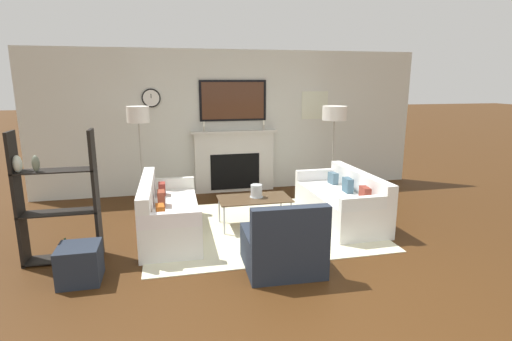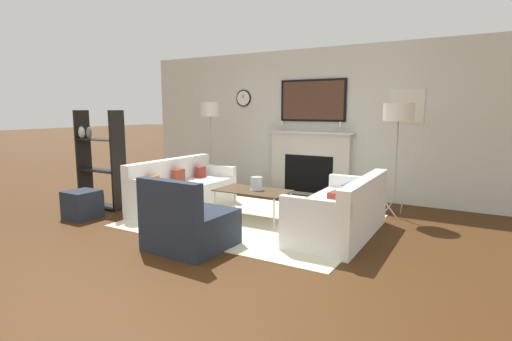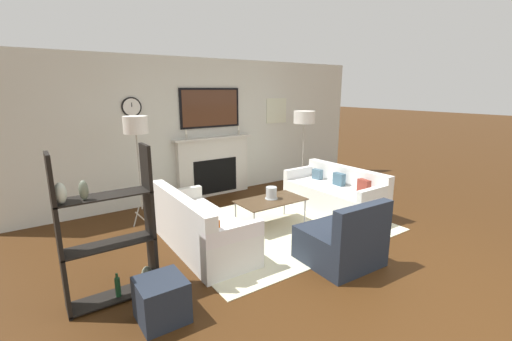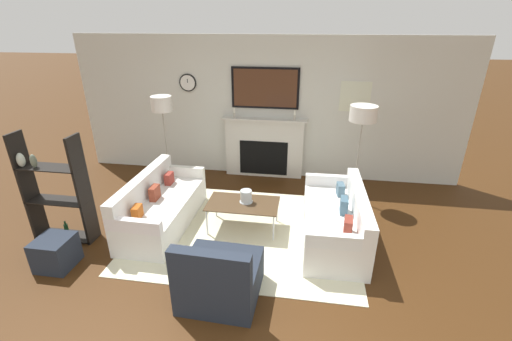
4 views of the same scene
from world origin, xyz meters
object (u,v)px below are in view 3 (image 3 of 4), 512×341
Objects in this scene: armchair at (342,242)px; floor_lamp_right at (304,118)px; couch_left at (200,228)px; shelf_unit at (108,234)px; coffee_table at (271,202)px; ottoman at (161,300)px; couch_right at (335,195)px; floor_lamp_left at (136,127)px; hurricane_candle at (271,194)px.

floor_lamp_right is (1.74, 2.65, 1.26)m from armchair.
couch_left is 1.42m from shelf_unit.
ottoman is at bearing -150.83° from coffee_table.
couch_right is at bearing 8.09° from shelf_unit.
floor_lamp_right is at bearing 34.41° from coffee_table.
floor_lamp_left is (-3.01, 1.29, 1.28)m from couch_right.
hurricane_candle is at bearing 29.55° from ottoman.
floor_lamp_left is (-1.65, 1.20, 1.16)m from coffee_table.
armchair reaches higher than couch_left.
floor_lamp_right reaches higher than coffee_table.
shelf_unit is (-0.85, -1.84, -0.84)m from floor_lamp_left.
floor_lamp_right reaches higher than shelf_unit.
ottoman is (-3.57, -1.15, -0.08)m from couch_right.
shelf_unit is (-2.54, -0.68, 0.21)m from hurricane_candle.
ottoman is at bearing -150.45° from hurricane_candle.
floor_lamp_right reaches higher than armchair.
couch_right is at bearing 45.25° from armchair.
couch_right is 4.17× the size of ottoman.
floor_lamp_right reaches higher than couch_left.
floor_lamp_left reaches higher than couch_left.
hurricane_candle reaches higher than coffee_table.
floor_lamp_right is at bearing 34.08° from hurricane_candle.
shelf_unit is (-3.86, -0.55, 0.44)m from couch_right.
armchair reaches higher than ottoman.
hurricane_candle is at bearing -145.92° from floor_lamp_right.
armchair is 0.52× the size of floor_lamp_right.
coffee_table is (-0.01, 1.45, 0.13)m from armchair.
floor_lamp_right is at bearing 73.18° from couch_right.
couch_left is at bearing -73.42° from floor_lamp_left.
coffee_table is 5.35× the size of hurricane_candle.
armchair reaches higher than couch_right.
coffee_table is 2.46× the size of ottoman.
floor_lamp_left is 4.03× the size of ottoman.
hurricane_candle is at bearing 88.78° from armchair.
armchair is (1.28, -1.37, -0.02)m from couch_left.
hurricane_candle is (0.03, 1.49, 0.24)m from armchair.
shelf_unit is at bearing 116.27° from ottoman.
hurricane_candle is at bearing 14.94° from shelf_unit.
floor_lamp_right is (0.39, 1.29, 1.25)m from couch_right.
couch_left is 1.85m from floor_lamp_left.
couch_left is at bearing 179.98° from couch_right.
couch_right reaches higher than coffee_table.
floor_lamp_right is at bearing 23.07° from couch_left.
ottoman is (-2.21, -1.23, -0.20)m from coffee_table.
floor_lamp_right reaches higher than hurricane_candle.
armchair is 1.46m from coffee_table.
floor_lamp_left reaches higher than couch_right.
floor_lamp_right is at bearing 0.00° from floor_lamp_left.
armchair is at bearing -18.00° from shelf_unit.
couch_left is at bearing 50.67° from ottoman.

